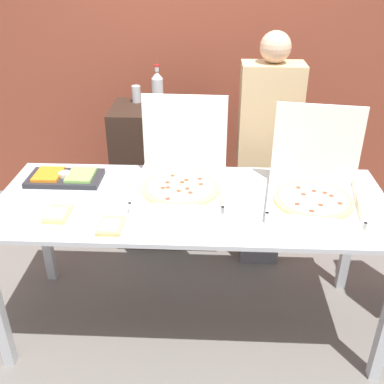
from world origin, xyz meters
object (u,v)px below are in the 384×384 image
paper_plate_front_center (111,227)px  veggie_tray (65,177)px  soda_bottle (157,88)px  soda_can_silver (136,94)px  pizza_box_far_right (182,174)px  pizza_box_far_left (314,185)px  person_guest_cap (266,153)px  paper_plate_front_right (58,215)px

paper_plate_front_center → veggie_tray: bearing=126.9°
paper_plate_front_center → soda_bottle: 1.36m
paper_plate_front_center → soda_can_silver: soda_can_silver is taller
pizza_box_far_right → soda_can_silver: pizza_box_far_right is taller
pizza_box_far_left → soda_can_silver: (-1.13, 1.06, 0.18)m
paper_plate_front_center → person_guest_cap: (0.87, 1.02, -0.03)m
soda_bottle → pizza_box_far_right: bearing=-75.2°
paper_plate_front_center → veggie_tray: size_ratio=0.48×
veggie_tray → person_guest_cap: person_guest_cap is taller
pizza_box_far_left → soda_can_silver: bearing=145.8°
pizza_box_far_right → paper_plate_front_center: pizza_box_far_right is taller
pizza_box_far_left → soda_bottle: bearing=143.6°
pizza_box_far_left → person_guest_cap: (-0.19, 0.67, -0.10)m
paper_plate_front_right → veggie_tray: bearing=101.5°
veggie_tray → soda_can_silver: soda_can_silver is taller
pizza_box_far_right → veggie_tray: 0.71m
pizza_box_far_left → veggie_tray: bearing=-177.4°
person_guest_cap → paper_plate_front_right: bearing=38.3°
pizza_box_far_left → soda_bottle: 1.39m
pizza_box_far_right → soda_bottle: size_ratio=1.78×
pizza_box_far_left → person_guest_cap: size_ratio=0.34×
pizza_box_far_left → pizza_box_far_right: bearing=-179.1°
paper_plate_front_center → soda_bottle: size_ratio=0.70×
paper_plate_front_right → person_guest_cap: person_guest_cap is taller
person_guest_cap → pizza_box_far_right: bearing=46.0°
paper_plate_front_center → person_guest_cap: 1.34m
pizza_box_far_right → pizza_box_far_left: size_ratio=0.93×
soda_can_silver → soda_bottle: bearing=-27.0°
soda_bottle → soda_can_silver: bearing=153.0°
paper_plate_front_center → soda_bottle: bearing=86.0°
paper_plate_front_right → pizza_box_far_right: bearing=29.8°
pizza_box_far_right → paper_plate_front_right: pizza_box_far_right is taller
paper_plate_front_center → veggie_tray: 0.63m
pizza_box_far_left → paper_plate_front_center: pizza_box_far_left is taller
pizza_box_far_left → person_guest_cap: bearing=114.4°
veggie_tray → soda_can_silver: size_ratio=3.50×
soda_can_silver → paper_plate_front_center: bearing=-86.9°
pizza_box_far_left → paper_plate_front_right: 1.38m
paper_plate_front_right → soda_bottle: (0.39, 1.22, 0.33)m
person_guest_cap → paper_plate_front_center: bearing=49.5°
paper_plate_front_right → veggie_tray: (-0.08, 0.41, 0.01)m
soda_can_silver → person_guest_cap: (0.95, -0.39, -0.29)m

